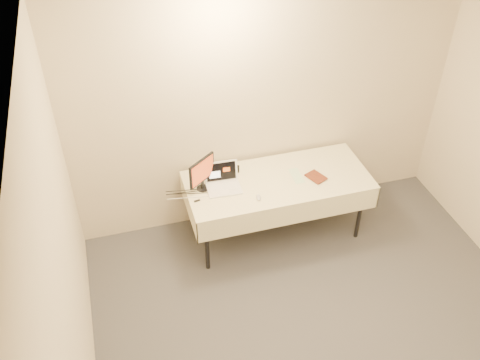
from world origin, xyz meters
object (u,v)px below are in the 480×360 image
object	(u,v)px
table	(278,184)
book	(312,173)
monitor	(202,172)
laptop	(223,182)

from	to	relation	value
table	book	world-z (taller)	book
monitor	book	size ratio (longest dim) A/B	1.80
laptop	book	xyz separation A→B (m)	(0.87, -0.16, 0.04)
monitor	laptop	bearing A→B (deg)	-41.32
table	book	xyz separation A→B (m)	(0.31, -0.11, 0.16)
table	laptop	xyz separation A→B (m)	(-0.56, 0.05, 0.12)
book	laptop	bearing A→B (deg)	146.00
laptop	monitor	size ratio (longest dim) A/B	0.98
laptop	book	bearing A→B (deg)	-7.55
table	monitor	bearing A→B (deg)	174.99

